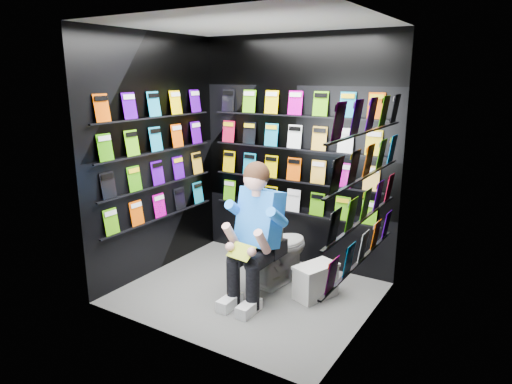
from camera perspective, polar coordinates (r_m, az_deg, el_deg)
The scene contains 14 objects.
floor at distance 4.77m, azimuth -1.00°, elevation -12.48°, with size 2.40×2.40×0.00m, color #585856.
ceiling at distance 4.27m, azimuth -1.16°, elevation 20.37°, with size 2.40×2.40×0.00m, color white.
wall_back at distance 5.19m, azimuth 4.96°, elevation 4.87°, with size 2.40×0.04×2.60m, color black.
wall_front at distance 3.56m, azimuth -9.85°, elevation 0.27°, with size 2.40×0.04×2.60m, color black.
wall_left at distance 5.08m, azimuth -12.55°, elevation 4.37°, with size 0.04×2.00×2.60m, color black.
wall_right at distance 3.83m, azimuth 14.17°, elevation 1.06°, with size 0.04×2.00×2.60m, color black.
comics_back at distance 5.16m, azimuth 4.81°, elevation 4.88°, with size 2.10×0.06×1.37m, color #F25706, non-canonical shape.
comics_left at distance 5.06m, azimuth -12.31°, elevation 4.39°, with size 0.06×1.70×1.37m, color #F25706, non-canonical shape.
comics_right at distance 3.84m, azimuth 13.75°, elevation 1.18°, with size 0.06×1.70×1.37m, color #F25706, non-canonical shape.
toilet at distance 4.89m, azimuth 2.94°, elevation -7.05°, with size 0.42×0.75×0.73m, color white.
longbox at distance 4.65m, azimuth 7.45°, elevation -11.16°, with size 0.23×0.42×0.31m, color silver.
longbox_lid at distance 4.58m, azimuth 7.53°, elevation -9.21°, with size 0.25×0.44×0.03m, color silver.
reader at distance 4.44m, azimuth 0.63°, elevation -3.36°, with size 0.57×0.83×1.53m, color blue, non-canonical shape.
held_comic at distance 4.23m, azimuth -1.86°, elevation -7.45°, with size 0.25×0.01×0.18m, color green.
Camera 1 is at (2.31, -3.57, 2.16)m, focal length 32.00 mm.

